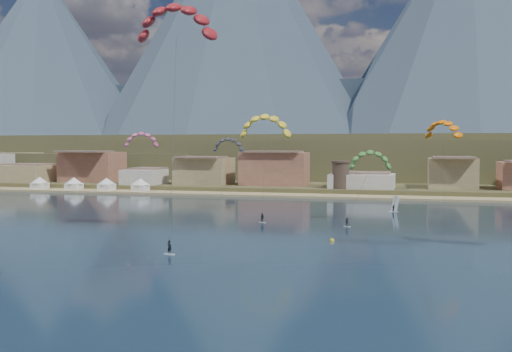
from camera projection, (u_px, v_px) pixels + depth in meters
The scene contains 16 objects.
ground at pixel (188, 271), 71.47m from camera, with size 2400.00×2400.00×0.00m, color black.
beach at pixel (320, 196), 173.77m from camera, with size 2200.00×12.00×0.90m.
land at pixel (386, 160), 611.98m from camera, with size 2200.00×900.00×4.00m.
foothills at pixel (404, 158), 289.64m from camera, with size 940.00×210.00×18.00m.
mountain_ridge at pixel (385, 53), 862.33m from camera, with size 2060.00×480.00×400.00m.
town at pixel (210, 167), 199.05m from camera, with size 400.00×24.00×12.00m.
watchtower at pixel (341, 175), 179.89m from camera, with size 5.82×5.82×8.60m.
beach_tents at pixel (89, 181), 193.12m from camera, with size 43.40×6.40×5.00m.
kitesurfer_red at pixel (176, 17), 93.79m from camera, with size 13.94×16.28×39.25m.
kitesurfer_yellow at pixel (265, 123), 130.55m from camera, with size 12.32×18.11×25.19m.
kitesurfer_green at pixel (370, 157), 116.68m from camera, with size 8.97×10.52×15.83m.
distant_kite_pink at pixel (141, 137), 147.66m from camera, with size 9.50×7.14×20.19m.
distant_kite_dark at pixel (229, 142), 142.59m from camera, with size 8.12×5.86×18.73m.
distant_kite_orange at pixel (443, 126), 122.17m from camera, with size 8.92×8.02×21.95m.
windsurfer at pixel (394, 207), 135.24m from camera, with size 2.11×2.28×3.74m.
buoy at pixel (332, 240), 93.95m from camera, with size 0.75×0.75×0.75m.
Camera 1 is at (26.09, -66.29, 15.33)m, focal length 41.34 mm.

